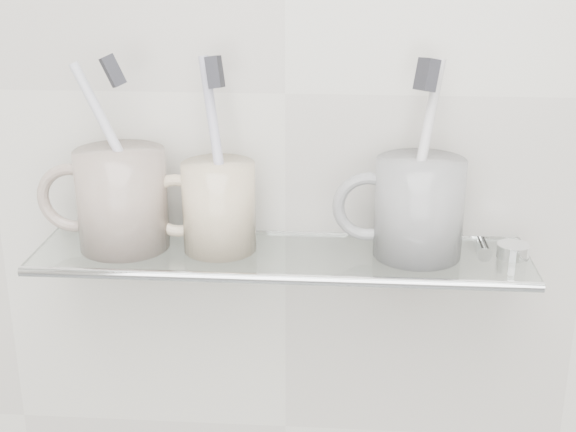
# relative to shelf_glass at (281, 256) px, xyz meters

# --- Properties ---
(wall_back) EXTENTS (2.50, 0.00, 2.50)m
(wall_back) POSITION_rel_shelf_glass_xyz_m (0.00, 0.06, 0.15)
(wall_back) COLOR beige
(wall_back) RESTS_ON ground
(shelf_glass) EXTENTS (0.50, 0.12, 0.01)m
(shelf_glass) POSITION_rel_shelf_glass_xyz_m (0.00, 0.00, 0.00)
(shelf_glass) COLOR silver
(shelf_glass) RESTS_ON wall_back
(shelf_rail) EXTENTS (0.50, 0.01, 0.01)m
(shelf_rail) POSITION_rel_shelf_glass_xyz_m (0.00, -0.06, 0.00)
(shelf_rail) COLOR silver
(shelf_rail) RESTS_ON shelf_glass
(bracket_left) EXTENTS (0.02, 0.03, 0.02)m
(bracket_left) POSITION_rel_shelf_glass_xyz_m (-0.21, 0.05, -0.01)
(bracket_left) COLOR silver
(bracket_left) RESTS_ON wall_back
(bracket_right) EXTENTS (0.02, 0.03, 0.02)m
(bracket_right) POSITION_rel_shelf_glass_xyz_m (0.21, 0.05, -0.01)
(bracket_right) COLOR silver
(bracket_right) RESTS_ON wall_back
(mug_left) EXTENTS (0.11, 0.11, 0.10)m
(mug_left) POSITION_rel_shelf_glass_xyz_m (-0.16, 0.00, 0.06)
(mug_left) COLOR silver
(mug_left) RESTS_ON shelf_glass
(mug_left_handle) EXTENTS (0.07, 0.01, 0.07)m
(mug_left_handle) POSITION_rel_shelf_glass_xyz_m (-0.21, 0.00, 0.06)
(mug_left_handle) COLOR silver
(mug_left_handle) RESTS_ON mug_left
(toothbrush_left) EXTENTS (0.09, 0.02, 0.18)m
(toothbrush_left) POSITION_rel_shelf_glass_xyz_m (-0.16, 0.00, 0.10)
(toothbrush_left) COLOR silver
(toothbrush_left) RESTS_ON mug_left
(bristles_left) EXTENTS (0.03, 0.03, 0.04)m
(bristles_left) POSITION_rel_shelf_glass_xyz_m (-0.16, 0.00, 0.19)
(bristles_left) COLOR #26272C
(bristles_left) RESTS_ON toothbrush_left
(mug_center) EXTENTS (0.08, 0.08, 0.09)m
(mug_center) POSITION_rel_shelf_glass_xyz_m (-0.06, 0.00, 0.05)
(mug_center) COLOR beige
(mug_center) RESTS_ON shelf_glass
(mug_center_handle) EXTENTS (0.07, 0.01, 0.07)m
(mug_center_handle) POSITION_rel_shelf_glass_xyz_m (-0.11, 0.00, 0.05)
(mug_center_handle) COLOR beige
(mug_center_handle) RESTS_ON mug_center
(toothbrush_center) EXTENTS (0.04, 0.04, 0.19)m
(toothbrush_center) POSITION_rel_shelf_glass_xyz_m (-0.06, 0.00, 0.10)
(toothbrush_center) COLOR #ACA7CC
(toothbrush_center) RESTS_ON mug_center
(bristles_center) EXTENTS (0.02, 0.03, 0.03)m
(bristles_center) POSITION_rel_shelf_glass_xyz_m (-0.06, 0.00, 0.19)
(bristles_center) COLOR #26272C
(bristles_center) RESTS_ON toothbrush_center
(mug_right) EXTENTS (0.11, 0.11, 0.10)m
(mug_right) POSITION_rel_shelf_glass_xyz_m (0.14, 0.00, 0.05)
(mug_right) COLOR silver
(mug_right) RESTS_ON shelf_glass
(mug_right_handle) EXTENTS (0.07, 0.01, 0.07)m
(mug_right_handle) POSITION_rel_shelf_glass_xyz_m (0.09, 0.00, 0.05)
(mug_right_handle) COLOR silver
(mug_right_handle) RESTS_ON mug_right
(toothbrush_right) EXTENTS (0.04, 0.05, 0.19)m
(toothbrush_right) POSITION_rel_shelf_glass_xyz_m (0.14, 0.00, 0.10)
(toothbrush_right) COLOR silver
(toothbrush_right) RESTS_ON mug_right
(bristles_right) EXTENTS (0.02, 0.03, 0.03)m
(bristles_right) POSITION_rel_shelf_glass_xyz_m (0.14, 0.00, 0.19)
(bristles_right) COLOR #26272C
(bristles_right) RESTS_ON toothbrush_right
(chrome_cap) EXTENTS (0.03, 0.03, 0.01)m
(chrome_cap) POSITION_rel_shelf_glass_xyz_m (0.23, 0.00, 0.01)
(chrome_cap) COLOR silver
(chrome_cap) RESTS_ON shelf_glass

